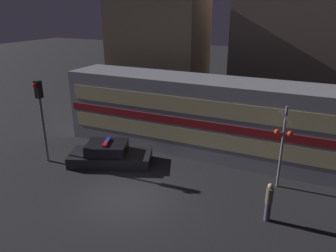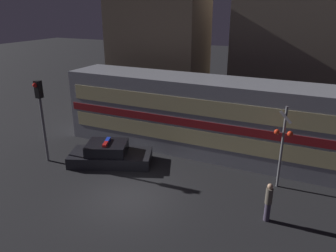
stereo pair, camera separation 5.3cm
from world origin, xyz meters
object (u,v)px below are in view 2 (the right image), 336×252
Objects in this scene: traffic_light_corner at (41,106)px; train at (224,119)px; police_car at (110,155)px; crossing_signal_near at (282,141)px; pedestrian at (268,202)px.

train is at bearing 30.36° from traffic_light_corner.
police_car is 8.86m from crossing_signal_near.
police_car is at bearing 169.37° from pedestrian.
crossing_signal_near is at bearing -35.77° from train.
crossing_signal_near is (3.39, -2.45, 0.18)m from train.
pedestrian is 0.42× the size of crossing_signal_near.
police_car is 1.20× the size of crossing_signal_near.
police_car is 8.72m from pedestrian.
traffic_light_corner reaches higher than crossing_signal_near.
train is 4.19m from crossing_signal_near.
pedestrian is at bearing -32.73° from police_car.
crossing_signal_near is (0.01, 2.84, 1.48)m from pedestrian.
traffic_light_corner is at bearing -149.64° from train.
crossing_signal_near is at bearing 89.83° from pedestrian.
crossing_signal_near reaches higher than pedestrian.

